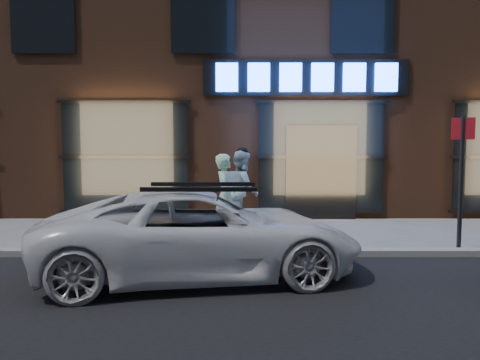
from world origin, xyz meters
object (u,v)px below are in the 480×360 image
(man_cap, at_px, (242,190))
(white_suv, at_px, (201,234))
(sign_post, at_px, (462,171))
(man_bowtie, at_px, (226,196))

(man_cap, distance_m, white_suv, 3.80)
(man_cap, bearing_deg, sign_post, -129.51)
(man_cap, height_order, white_suv, man_cap)
(white_suv, xyz_separation_m, sign_post, (4.54, 1.60, 0.83))
(man_bowtie, distance_m, sign_post, 4.47)
(man_bowtie, xyz_separation_m, white_suv, (-0.27, -2.77, -0.23))
(man_bowtie, bearing_deg, man_cap, -15.88)
(man_cap, distance_m, sign_post, 4.51)
(white_suv, distance_m, sign_post, 4.89)
(man_bowtie, distance_m, man_cap, 1.03)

